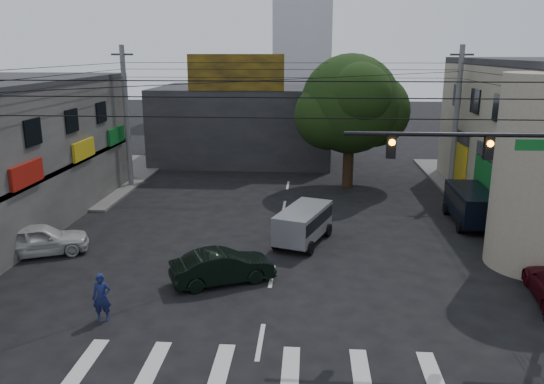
# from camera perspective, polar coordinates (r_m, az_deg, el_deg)

# --- Properties ---
(ground) EXTENTS (160.00, 160.00, 0.00)m
(ground) POSITION_cam_1_polar(r_m,az_deg,el_deg) (19.88, -0.44, -11.40)
(ground) COLOR black
(ground) RESTS_ON ground
(sidewalk_far_left) EXTENTS (16.00, 16.00, 0.15)m
(sidewalk_far_left) POSITION_cam_1_polar(r_m,az_deg,el_deg) (41.62, -23.83, 1.53)
(sidewalk_far_left) COLOR #514F4C
(sidewalk_far_left) RESTS_ON ground
(building_far) EXTENTS (14.00, 10.00, 6.00)m
(building_far) POSITION_cam_1_polar(r_m,az_deg,el_deg) (44.47, -2.95, 7.41)
(building_far) COLOR #232326
(building_far) RESTS_ON ground
(billboard) EXTENTS (7.00, 0.30, 2.60)m
(billboard) POSITION_cam_1_polar(r_m,az_deg,el_deg) (39.26, -3.93, 12.70)
(billboard) COLOR olive
(billboard) RESTS_ON building_far
(street_tree) EXTENTS (6.40, 6.40, 8.70)m
(street_tree) POSITION_cam_1_polar(r_m,az_deg,el_deg) (35.01, 8.43, 9.30)
(street_tree) COLOR black
(street_tree) RESTS_ON ground
(traffic_gantry) EXTENTS (7.10, 0.35, 7.20)m
(traffic_gantry) POSITION_cam_1_polar(r_m,az_deg,el_deg) (18.37, 24.39, 1.04)
(traffic_gantry) COLOR black
(traffic_gantry) RESTS_ON ground
(utility_pole_far_left) EXTENTS (0.32, 0.32, 9.20)m
(utility_pole_far_left) POSITION_cam_1_polar(r_m,az_deg,el_deg) (36.05, -15.38, 7.70)
(utility_pole_far_left) COLOR #59595B
(utility_pole_far_left) RESTS_ON ground
(utility_pole_far_right) EXTENTS (0.32, 0.32, 9.20)m
(utility_pole_far_right) POSITION_cam_1_polar(r_m,az_deg,el_deg) (35.20, 19.18, 7.24)
(utility_pole_far_right) COLOR #59595B
(utility_pole_far_right) RESTS_ON ground
(dark_sedan) EXTENTS (4.46, 5.08, 1.32)m
(dark_sedan) POSITION_cam_1_polar(r_m,az_deg,el_deg) (20.98, -5.34, -8.01)
(dark_sedan) COLOR black
(dark_sedan) RESTS_ON ground
(white_compact) EXTENTS (4.73, 5.42, 1.43)m
(white_compact) POSITION_cam_1_polar(r_m,az_deg,el_deg) (25.78, -23.79, -4.70)
(white_compact) COLOR #B9B9B4
(white_compact) RESTS_ON ground
(silver_minivan) EXTENTS (4.93, 4.08, 1.68)m
(silver_minivan) POSITION_cam_1_polar(r_m,az_deg,el_deg) (25.05, 3.37, -3.66)
(silver_minivan) COLOR gray
(silver_minivan) RESTS_ON ground
(navy_van) EXTENTS (4.70, 1.97, 1.85)m
(navy_van) POSITION_cam_1_polar(r_m,az_deg,el_deg) (29.61, 20.57, -1.50)
(navy_van) COLOR black
(navy_van) RESTS_ON ground
(traffic_officer) EXTENTS (0.73, 0.59, 1.68)m
(traffic_officer) POSITION_cam_1_polar(r_m,az_deg,el_deg) (18.94, -17.85, -10.75)
(traffic_officer) COLOR #141C49
(traffic_officer) RESTS_ON ground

